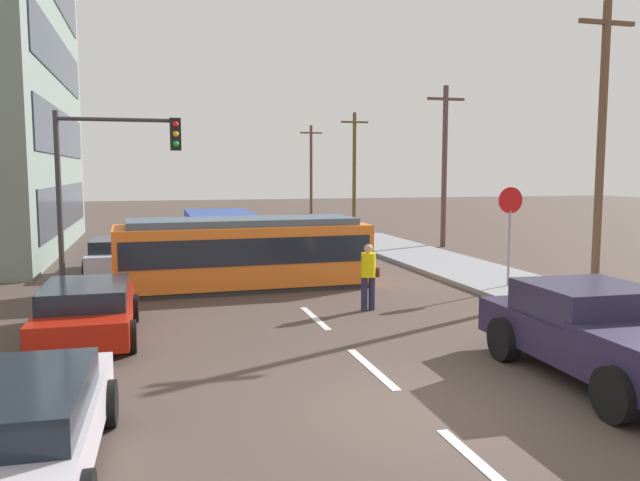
# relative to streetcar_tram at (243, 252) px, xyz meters

# --- Properties ---
(ground_plane) EXTENTS (120.00, 120.00, 0.00)m
(ground_plane) POSITION_rel_streetcar_tram_xyz_m (1.07, -0.42, -1.08)
(ground_plane) COLOR #4C3E37
(sidewalk_curb_right) EXTENTS (3.20, 36.00, 0.14)m
(sidewalk_curb_right) POSITION_rel_streetcar_tram_xyz_m (7.87, -4.42, -1.01)
(sidewalk_curb_right) COLOR gray
(sidewalk_curb_right) RESTS_ON ground
(lane_stripe_0) EXTENTS (0.16, 2.40, 0.01)m
(lane_stripe_0) POSITION_rel_streetcar_tram_xyz_m (1.07, -12.42, -1.08)
(lane_stripe_0) COLOR silver
(lane_stripe_0) RESTS_ON ground
(lane_stripe_1) EXTENTS (0.16, 2.40, 0.01)m
(lane_stripe_1) POSITION_rel_streetcar_tram_xyz_m (1.07, -8.42, -1.08)
(lane_stripe_1) COLOR silver
(lane_stripe_1) RESTS_ON ground
(lane_stripe_2) EXTENTS (0.16, 2.40, 0.01)m
(lane_stripe_2) POSITION_rel_streetcar_tram_xyz_m (1.07, -4.42, -1.08)
(lane_stripe_2) COLOR silver
(lane_stripe_2) RESTS_ON ground
(lane_stripe_3) EXTENTS (0.16, 2.40, 0.01)m
(lane_stripe_3) POSITION_rel_streetcar_tram_xyz_m (1.07, 6.00, -1.08)
(lane_stripe_3) COLOR silver
(lane_stripe_3) RESTS_ON ground
(lane_stripe_4) EXTENTS (0.16, 2.40, 0.01)m
(lane_stripe_4) POSITION_rel_streetcar_tram_xyz_m (1.07, 12.00, -1.08)
(lane_stripe_4) COLOR silver
(lane_stripe_4) RESTS_ON ground
(streetcar_tram) EXTENTS (7.49, 2.78, 2.09)m
(streetcar_tram) POSITION_rel_streetcar_tram_xyz_m (0.00, 0.00, 0.00)
(streetcar_tram) COLOR orange
(streetcar_tram) RESTS_ON ground
(city_bus) EXTENTS (2.58, 5.88, 1.88)m
(city_bus) POSITION_rel_streetcar_tram_xyz_m (-0.02, 5.79, 0.00)
(city_bus) COLOR #2E4691
(city_bus) RESTS_ON ground
(pedestrian_crossing) EXTENTS (0.51, 0.36, 1.67)m
(pedestrian_crossing) POSITION_rel_streetcar_tram_xyz_m (2.59, -3.92, -0.14)
(pedestrian_crossing) COLOR #262745
(pedestrian_crossing) RESTS_ON ground
(pickup_truck_parked) EXTENTS (2.37, 5.05, 1.55)m
(pickup_truck_parked) POSITION_rel_streetcar_tram_xyz_m (4.55, -10.08, -0.28)
(pickup_truck_parked) COLOR #28213F
(pickup_truck_parked) RESTS_ON ground
(parked_sedan_near) EXTENTS (2.19, 4.56, 1.19)m
(parked_sedan_near) POSITION_rel_streetcar_tram_xyz_m (-4.25, -11.26, -0.46)
(parked_sedan_near) COLOR silver
(parked_sedan_near) RESTS_ON ground
(parked_sedan_mid) EXTENTS (2.00, 4.39, 1.19)m
(parked_sedan_mid) POSITION_rel_streetcar_tram_xyz_m (-3.97, -5.02, -0.46)
(parked_sedan_mid) COLOR #AC190B
(parked_sedan_mid) RESTS_ON ground
(parked_sedan_far) EXTENTS (2.00, 4.07, 1.19)m
(parked_sedan_far) POSITION_rel_streetcar_tram_xyz_m (-3.81, 3.96, -0.46)
(parked_sedan_far) COLOR #B2BCD2
(parked_sedan_far) RESTS_ON ground
(stop_sign) EXTENTS (0.76, 0.07, 2.88)m
(stop_sign) POSITION_rel_streetcar_tram_xyz_m (7.45, -2.44, 1.11)
(stop_sign) COLOR gray
(stop_sign) RESTS_ON sidewalk_curb_right
(traffic_light_mast) EXTENTS (3.13, 0.33, 4.99)m
(traffic_light_mast) POSITION_rel_streetcar_tram_xyz_m (-3.62, -1.52, 2.44)
(traffic_light_mast) COLOR #333333
(traffic_light_mast) RESTS_ON ground
(utility_pole_near) EXTENTS (1.80, 0.24, 8.26)m
(utility_pole_near) POSITION_rel_streetcar_tram_xyz_m (9.98, -3.00, 3.23)
(utility_pole_near) COLOR brown
(utility_pole_near) RESTS_ON ground
(utility_pole_mid) EXTENTS (1.80, 0.24, 7.32)m
(utility_pole_mid) POSITION_rel_streetcar_tram_xyz_m (10.39, 7.89, 2.75)
(utility_pole_mid) COLOR brown
(utility_pole_mid) RESTS_ON ground
(utility_pole_far) EXTENTS (1.80, 0.24, 7.19)m
(utility_pole_far) POSITION_rel_streetcar_tram_xyz_m (10.10, 20.18, 2.69)
(utility_pole_far) COLOR brown
(utility_pole_far) RESTS_ON ground
(utility_pole_distant) EXTENTS (1.80, 0.24, 7.17)m
(utility_pole_distant) POSITION_rel_streetcar_tram_xyz_m (10.14, 31.62, 2.68)
(utility_pole_distant) COLOR brown
(utility_pole_distant) RESTS_ON ground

